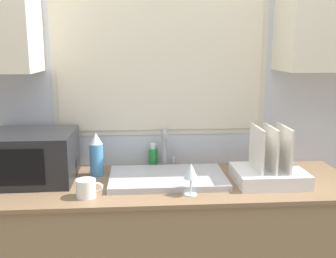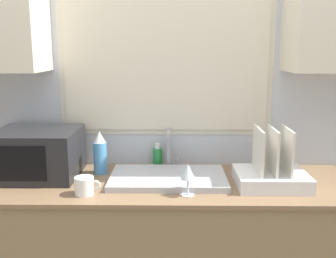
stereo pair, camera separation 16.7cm
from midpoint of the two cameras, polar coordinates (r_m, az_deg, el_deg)
The scene contains 9 objects.
wall_back at distance 2.22m, azimuth 1.86°, elevation 6.51°, with size 6.00×0.38×2.60m.
sink_basin at distance 2.03m, azimuth 2.38°, elevation -7.13°, with size 0.59×0.37×0.03m.
faucet at distance 2.19m, azimuth 2.39°, elevation -2.54°, with size 0.08×0.14×0.23m.
microwave at distance 2.16m, azimuth -16.38°, elevation -3.42°, with size 0.43×0.39×0.25m.
dish_rack at distance 2.04m, azimuth 17.06°, elevation -6.19°, with size 0.35×0.29×0.29m.
spray_bottle at distance 2.14m, azimuth -7.66°, elevation -3.54°, with size 0.07×0.07×0.23m.
soap_bottle at distance 2.26m, azimuth 0.58°, elevation -4.01°, with size 0.05×0.05×0.14m.
mug_near_sink at distance 1.86m, azimuth -9.50°, elevation -8.17°, with size 0.12×0.09×0.08m.
wine_glass at distance 1.82m, azimuth 5.56°, elevation -6.36°, with size 0.07×0.07×0.15m.
Camera 2 is at (0.04, -1.62, 1.60)m, focal length 42.00 mm.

